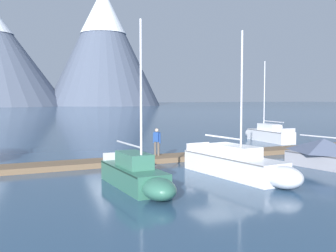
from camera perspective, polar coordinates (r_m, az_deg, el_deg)
name	(u,v)px	position (r m, az deg, el deg)	size (l,w,h in m)	color
ground_plane	(215,170)	(21.91, 6.76, -6.21)	(700.00, 700.00, 0.00)	#2D4C6B
mountain_shoulder_ridge	(103,45)	(222.07, -9.20, 11.36)	(60.51, 60.51, 62.99)	#4C566B
dock	(181,157)	(25.32, 1.94, -4.47)	(29.97, 2.07, 0.30)	brown
sailboat_second_berth	(138,175)	(17.12, -4.37, -7.04)	(1.57, 5.90, 7.08)	#336B56
sailboat_mid_dock_port	(240,165)	(19.77, 10.21, -5.48)	(2.27, 7.43, 7.07)	white
sailboat_mid_dock_starboard	(332,155)	(23.67, 22.44, -3.87)	(2.53, 6.08, 6.77)	#93939E
sailboat_far_berth	(267,134)	(37.33, 13.97, -1.11)	(1.96, 6.48, 7.24)	silver
person_on_dock	(157,140)	(24.89, -1.60, -2.03)	(0.37, 0.53, 1.69)	brown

